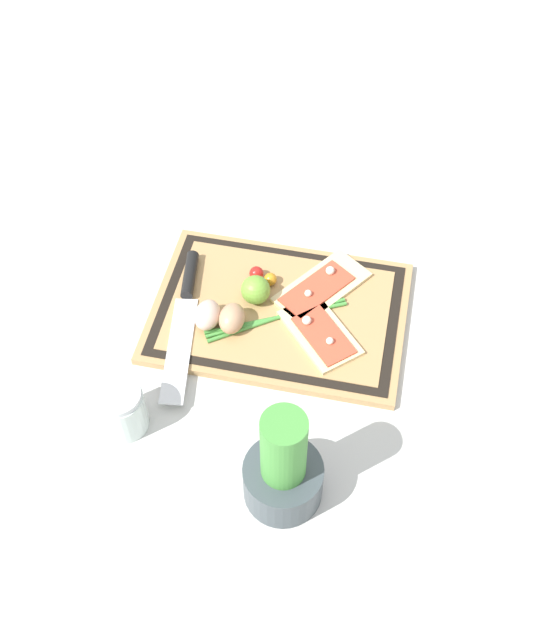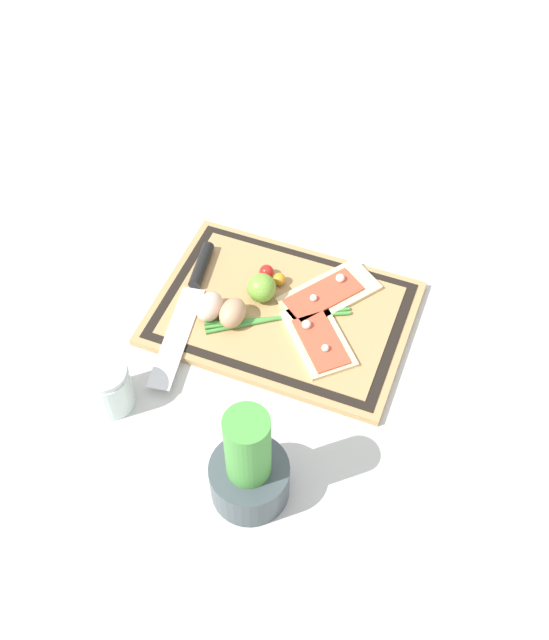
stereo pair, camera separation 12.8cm
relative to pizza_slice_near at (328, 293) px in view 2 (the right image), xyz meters
The scene contains 13 objects.
ground_plane 0.09m from the pizza_slice_near, 42.97° to the left, with size 6.00×6.00×0.00m, color silver.
cutting_board 0.09m from the pizza_slice_near, 42.97° to the left, with size 0.44×0.31×0.02m.
pizza_slice_near is the anchor object (origin of this frame).
pizza_slice_far 0.10m from the pizza_slice_near, 99.27° to the left, with size 0.16×0.17×0.02m.
knife 0.24m from the pizza_slice_near, 19.21° to the left, with size 0.08×0.32×0.02m.
egg_brown 0.18m from the pizza_slice_near, 40.09° to the left, with size 0.04×0.06×0.04m, color tan.
egg_pink 0.21m from the pizza_slice_near, 32.93° to the left, with size 0.04×0.06×0.04m, color beige.
lime 0.12m from the pizza_slice_near, 23.33° to the left, with size 0.05×0.05×0.05m, color #70A838.
cherry_tomato_red 0.12m from the pizza_slice_near, ahead, with size 0.03×0.03×0.03m, color red.
cherry_tomato_yellow 0.09m from the pizza_slice_near, ahead, with size 0.02×0.02×0.02m, color orange.
scallion_bunch 0.11m from the pizza_slice_near, 51.87° to the left, with size 0.23×0.15×0.01m.
herb_pot 0.39m from the pizza_slice_near, 91.36° to the left, with size 0.12×0.12×0.20m.
sauce_jar 0.42m from the pizza_slice_near, 51.50° to the left, with size 0.08×0.08×0.09m.
Camera 2 is at (-0.28, 0.77, 1.05)m, focal length 42.00 mm.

